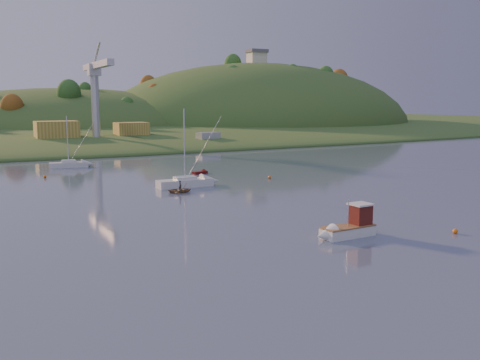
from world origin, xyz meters
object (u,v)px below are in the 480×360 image
sailboat_far (69,164)px  canoe (180,190)px  red_tender (203,172)px  fishing_boat (345,228)px  sailboat_near (185,182)px

sailboat_far → canoe: size_ratio=3.04×
sailboat_far → red_tender: sailboat_far is taller
canoe → red_tender: 19.72m
fishing_boat → canoe: bearing=-84.3°
fishing_boat → red_tender: fishing_boat is taller
canoe → red_tender: bearing=-28.8°
fishing_boat → red_tender: bearing=-100.4°
fishing_boat → sailboat_far: (-13.12, 66.64, -0.23)m
sailboat_near → canoe: sailboat_near is taller
sailboat_far → red_tender: 27.67m
sailboat_near → canoe: (-2.41, -4.24, -0.41)m
red_tender → sailboat_near: bearing=-138.5°
sailboat_near → canoe: 4.89m
red_tender → sailboat_far: bearing=119.4°
sailboat_near → sailboat_far: sailboat_near is taller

